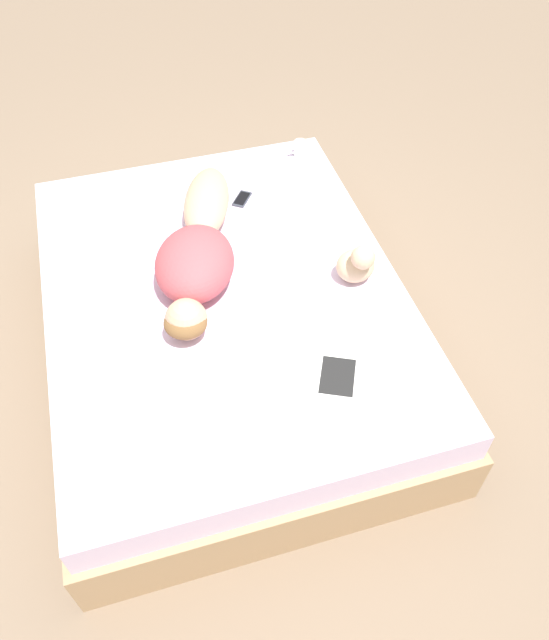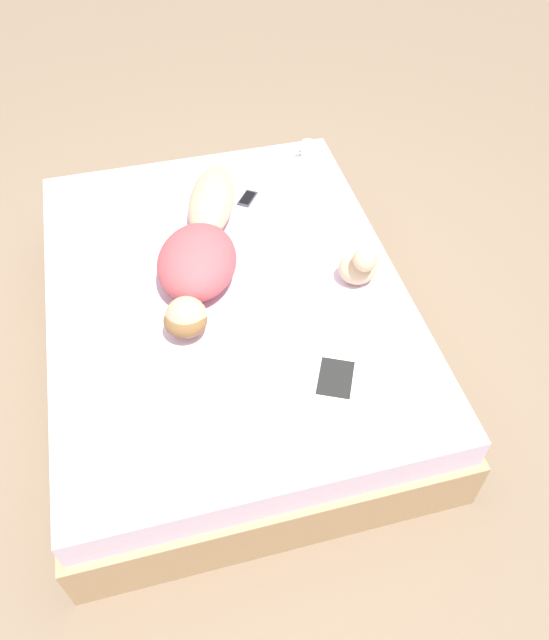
# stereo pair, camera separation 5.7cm
# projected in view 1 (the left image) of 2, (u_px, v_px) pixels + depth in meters

# --- Properties ---
(ground_plane) EXTENTS (12.00, 12.00, 0.00)m
(ground_plane) POSITION_uv_depth(u_px,v_px,m) (229.00, 351.00, 3.21)
(ground_plane) COLOR #7A6651
(bed) EXTENTS (1.66, 2.16, 0.46)m
(bed) POSITION_uv_depth(u_px,v_px,m) (226.00, 321.00, 3.04)
(bed) COLOR tan
(bed) RESTS_ON ground_plane
(person) EXTENTS (0.58, 1.17, 0.23)m
(person) POSITION_uv_depth(u_px,v_px,m) (198.00, 250.00, 2.88)
(person) COLOR tan
(person) RESTS_ON bed
(open_magazine) EXTENTS (0.50, 0.42, 0.01)m
(open_magazine) POSITION_uv_depth(u_px,v_px,m) (362.00, 380.00, 2.52)
(open_magazine) COLOR white
(open_magazine) RESTS_ON bed
(coffee_mug) EXTENTS (0.10, 0.07, 0.09)m
(coffee_mug) POSITION_uv_depth(u_px,v_px,m) (300.00, 148.00, 3.52)
(coffee_mug) COLOR white
(coffee_mug) RESTS_ON bed
(cell_phone) EXTENTS (0.13, 0.15, 0.01)m
(cell_phone) POSITION_uv_depth(u_px,v_px,m) (242.00, 199.00, 3.28)
(cell_phone) COLOR #333842
(cell_phone) RESTS_ON bed
(plush_toy) EXTENTS (0.18, 0.20, 0.24)m
(plush_toy) POSITION_uv_depth(u_px,v_px,m) (357.00, 264.00, 2.82)
(plush_toy) COLOR #D1B289
(plush_toy) RESTS_ON bed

